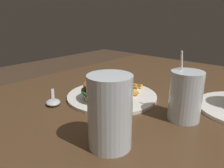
{
  "coord_description": "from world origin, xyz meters",
  "views": [
    {
      "loc": [
        0.59,
        0.32,
        1.0
      ],
      "look_at": [
        0.06,
        -0.14,
        0.77
      ],
      "focal_mm": 35.0,
      "sensor_mm": 36.0,
      "label": 1
    }
  ],
  "objects_px": {
    "meal_plate_near": "(108,91)",
    "spoon": "(53,102)",
    "beer_glass": "(110,114)",
    "juice_glass": "(185,97)"
  },
  "relations": [
    {
      "from": "beer_glass",
      "to": "juice_glass",
      "type": "height_order",
      "value": "juice_glass"
    },
    {
      "from": "meal_plate_near",
      "to": "juice_glass",
      "type": "distance_m",
      "value": 0.25
    },
    {
      "from": "meal_plate_near",
      "to": "beer_glass",
      "type": "distance_m",
      "value": 0.27
    },
    {
      "from": "juice_glass",
      "to": "meal_plate_near",
      "type": "bearing_deg",
      "value": -82.71
    },
    {
      "from": "meal_plate_near",
      "to": "beer_glass",
      "type": "height_order",
      "value": "beer_glass"
    },
    {
      "from": "beer_glass",
      "to": "spoon",
      "type": "height_order",
      "value": "beer_glass"
    },
    {
      "from": "juice_glass",
      "to": "spoon",
      "type": "relative_size",
      "value": 1.12
    },
    {
      "from": "beer_glass",
      "to": "spoon",
      "type": "bearing_deg",
      "value": -100.23
    },
    {
      "from": "juice_glass",
      "to": "spoon",
      "type": "height_order",
      "value": "juice_glass"
    },
    {
      "from": "meal_plate_near",
      "to": "spoon",
      "type": "height_order",
      "value": "meal_plate_near"
    }
  ]
}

